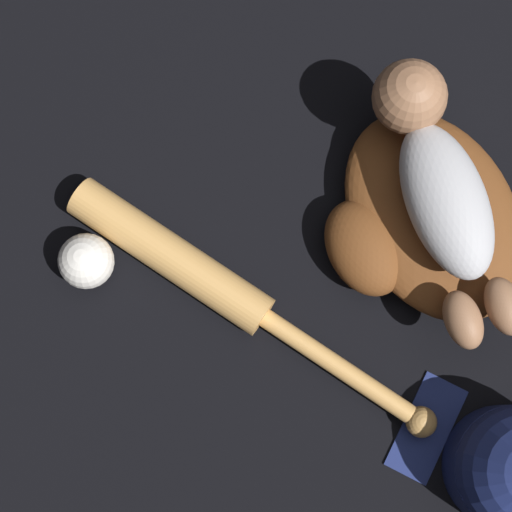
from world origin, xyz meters
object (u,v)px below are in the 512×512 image
baby_figure (439,181)px  baseball_bat (207,279)px  baseball_glove (422,220)px  baseball (86,261)px

baby_figure → baseball_bat: size_ratio=0.86×
baseball_glove → baseball: bearing=83.7°
baseball_bat → baseball: bearing=68.6°
baby_figure → baseball: baby_figure is taller
baseball_glove → baseball: (0.05, 0.47, 0.00)m
baseball → baseball_glove: bearing=-96.3°
baby_figure → baseball: 0.49m
baseball_glove → baby_figure: baby_figure is taller
baseball_bat → baseball_glove: bearing=-88.2°
baby_figure → baseball: size_ratio=5.03×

